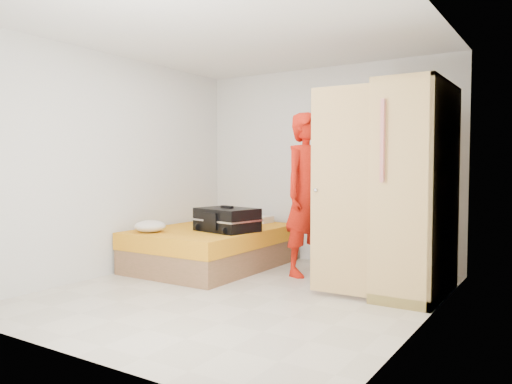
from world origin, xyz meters
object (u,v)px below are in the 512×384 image
Objects in this scene: round_cushion at (150,226)px; bed at (213,247)px; wardrobe at (411,195)px; person at (308,194)px; suitcase at (227,220)px.

bed is at bearing 62.69° from round_cushion.
person is (-1.26, 0.27, -0.04)m from wardrobe.
round_cushion is at bearing -117.31° from bed.
suitcase is at bearing 38.89° from round_cushion.
wardrobe is at bearing -1.00° from bed.
suitcase is at bearing -176.98° from wardrobe.
wardrobe is at bearing -82.96° from person.
person is 2.37× the size of suitcase.
suitcase is (-0.90, -0.38, -0.32)m from person.
round_cushion is at bearing -166.55° from wardrobe.
suitcase is (0.33, -0.16, 0.39)m from bed.
bed is at bearing 166.79° from suitcase.
wardrobe is 1.29m from person.
bed is 2.50× the size of suitcase.
suitcase is 2.17× the size of round_cushion.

